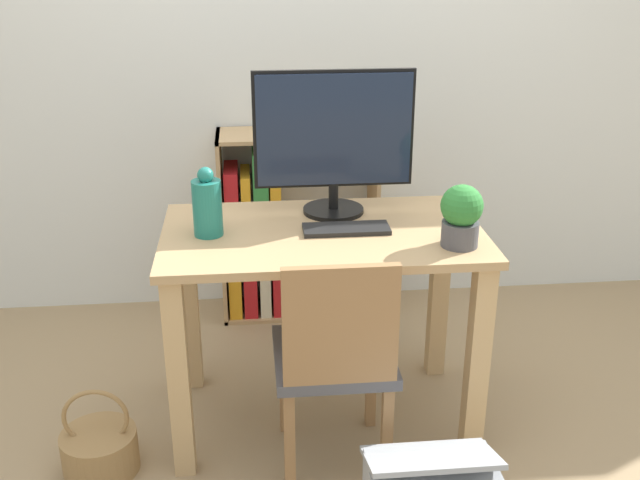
{
  "coord_description": "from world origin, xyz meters",
  "views": [
    {
      "loc": [
        -0.25,
        -2.42,
        1.74
      ],
      "look_at": [
        0.0,
        0.1,
        0.7
      ],
      "focal_mm": 42.0,
      "sensor_mm": 36.0,
      "label": 1
    }
  ],
  "objects_px": {
    "potted_plant": "(461,215)",
    "basket": "(100,449)",
    "chair": "(336,355)",
    "monitor": "(334,136)",
    "keyboard": "(346,229)",
    "vase": "(207,205)",
    "bookshelf": "(272,234)"
  },
  "relations": [
    {
      "from": "keyboard",
      "to": "potted_plant",
      "type": "bearing_deg",
      "value": -24.91
    },
    {
      "from": "bookshelf",
      "to": "basket",
      "type": "relative_size",
      "value": 2.74
    },
    {
      "from": "vase",
      "to": "bookshelf",
      "type": "height_order",
      "value": "vase"
    },
    {
      "from": "monitor",
      "to": "bookshelf",
      "type": "xyz_separation_m",
      "value": [
        -0.21,
        0.71,
        -0.66
      ]
    },
    {
      "from": "monitor",
      "to": "vase",
      "type": "relative_size",
      "value": 2.39
    },
    {
      "from": "vase",
      "to": "potted_plant",
      "type": "relative_size",
      "value": 1.15
    },
    {
      "from": "monitor",
      "to": "vase",
      "type": "height_order",
      "value": "monitor"
    },
    {
      "from": "monitor",
      "to": "keyboard",
      "type": "xyz_separation_m",
      "value": [
        0.02,
        -0.2,
        -0.28
      ]
    },
    {
      "from": "chair",
      "to": "potted_plant",
      "type": "bearing_deg",
      "value": 16.38
    },
    {
      "from": "monitor",
      "to": "basket",
      "type": "bearing_deg",
      "value": -153.69
    },
    {
      "from": "vase",
      "to": "potted_plant",
      "type": "distance_m",
      "value": 0.85
    },
    {
      "from": "bookshelf",
      "to": "vase",
      "type": "bearing_deg",
      "value": -105.2
    },
    {
      "from": "monitor",
      "to": "chair",
      "type": "xyz_separation_m",
      "value": [
        -0.05,
        -0.48,
        -0.62
      ]
    },
    {
      "from": "vase",
      "to": "basket",
      "type": "distance_m",
      "value": 0.92
    },
    {
      "from": "potted_plant",
      "to": "bookshelf",
      "type": "bearing_deg",
      "value": 118.85
    },
    {
      "from": "vase",
      "to": "potted_plant",
      "type": "height_order",
      "value": "vase"
    },
    {
      "from": "keyboard",
      "to": "potted_plant",
      "type": "relative_size",
      "value": 1.43
    },
    {
      "from": "bookshelf",
      "to": "potted_plant",
      "type": "bearing_deg",
      "value": -61.15
    },
    {
      "from": "bookshelf",
      "to": "basket",
      "type": "bearing_deg",
      "value": -119.72
    },
    {
      "from": "keyboard",
      "to": "potted_plant",
      "type": "xyz_separation_m",
      "value": [
        0.36,
        -0.17,
        0.1
      ]
    },
    {
      "from": "monitor",
      "to": "chair",
      "type": "distance_m",
      "value": 0.78
    },
    {
      "from": "keyboard",
      "to": "chair",
      "type": "distance_m",
      "value": 0.44
    },
    {
      "from": "potted_plant",
      "to": "chair",
      "type": "height_order",
      "value": "potted_plant"
    },
    {
      "from": "potted_plant",
      "to": "basket",
      "type": "height_order",
      "value": "potted_plant"
    },
    {
      "from": "keyboard",
      "to": "bookshelf",
      "type": "distance_m",
      "value": 1.01
    },
    {
      "from": "potted_plant",
      "to": "basket",
      "type": "xyz_separation_m",
      "value": [
        -1.24,
        -0.06,
        -0.8
      ]
    },
    {
      "from": "keyboard",
      "to": "monitor",
      "type": "bearing_deg",
      "value": 96.66
    },
    {
      "from": "chair",
      "to": "bookshelf",
      "type": "distance_m",
      "value": 1.2
    },
    {
      "from": "keyboard",
      "to": "vase",
      "type": "distance_m",
      "value": 0.49
    },
    {
      "from": "chair",
      "to": "basket",
      "type": "xyz_separation_m",
      "value": [
        -0.81,
        0.06,
        -0.36
      ]
    },
    {
      "from": "monitor",
      "to": "potted_plant",
      "type": "bearing_deg",
      "value": -43.69
    },
    {
      "from": "monitor",
      "to": "vase",
      "type": "bearing_deg",
      "value": -158.03
    }
  ]
}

